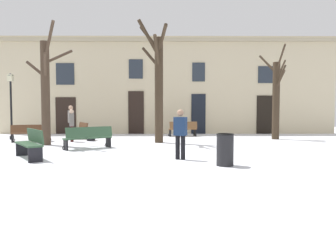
# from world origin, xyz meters

# --- Properties ---
(ground_plane) EXTENTS (34.60, 34.60, 0.00)m
(ground_plane) POSITION_xyz_m (0.00, 0.00, 0.00)
(ground_plane) COLOR white
(building_facade) EXTENTS (21.62, 0.60, 6.22)m
(building_facade) POSITION_xyz_m (-0.01, 9.50, 3.17)
(building_facade) COLOR beige
(building_facade) RESTS_ON ground
(tree_right_of_center) EXTENTS (1.77, 2.44, 5.19)m
(tree_right_of_center) POSITION_xyz_m (-5.31, 2.87, 2.46)
(tree_right_of_center) COLOR #423326
(tree_right_of_center) RESTS_ON ground
(tree_center) EXTENTS (1.61, 2.31, 4.75)m
(tree_center) POSITION_xyz_m (5.68, 5.55, 2.21)
(tree_center) COLOR #382B1E
(tree_center) RESTS_ON ground
(tree_near_facade) EXTENTS (1.39, 2.24, 5.58)m
(tree_near_facade) POSITION_xyz_m (-0.46, 3.81, 2.86)
(tree_near_facade) COLOR #382B1E
(tree_near_facade) RESTS_ON ground
(streetlamp) EXTENTS (0.30, 0.30, 3.43)m
(streetlamp) POSITION_xyz_m (-8.08, 5.42, 2.11)
(streetlamp) COLOR black
(streetlamp) RESTS_ON ground
(litter_bin) EXTENTS (0.49, 0.49, 0.89)m
(litter_bin) POSITION_xyz_m (1.54, -2.31, 0.45)
(litter_bin) COLOR black
(litter_bin) RESTS_ON ground
(bench_far_corner) EXTENTS (1.21, 1.76, 0.90)m
(bench_far_corner) POSITION_xyz_m (-4.23, 5.38, 0.46)
(bench_far_corner) COLOR #51331E
(bench_far_corner) RESTS_ON ground
(bench_by_litter_bin) EXTENTS (1.80, 1.48, 0.88)m
(bench_by_litter_bin) POSITION_xyz_m (-3.15, 1.49, 0.46)
(bench_by_litter_bin) COLOR #2D4C33
(bench_by_litter_bin) RESTS_ON ground
(bench_facing_shops) EXTENTS (1.46, 1.75, 0.94)m
(bench_facing_shops) POSITION_xyz_m (-4.36, -1.00, 0.49)
(bench_facing_shops) COLOR #2D4C33
(bench_facing_shops) RESTS_ON ground
(bench_back_to_back_left) EXTENTS (1.83, 1.04, 0.84)m
(bench_back_to_back_left) POSITION_xyz_m (-6.56, 4.21, 0.44)
(bench_back_to_back_left) COLOR #51331E
(bench_back_to_back_left) RESTS_ON ground
(bench_back_to_back_right) EXTENTS (1.69, 0.73, 0.87)m
(bench_back_to_back_right) POSITION_xyz_m (0.90, 7.25, 0.44)
(bench_back_to_back_right) COLOR brown
(bench_back_to_back_right) RESTS_ON ground
(person_crossing_plaza) EXTENTS (0.44, 0.36, 1.56)m
(person_crossing_plaza) POSITION_xyz_m (0.36, -1.20, 0.85)
(person_crossing_plaza) COLOR black
(person_crossing_plaza) RESTS_ON ground
(person_by_shop_door) EXTENTS (0.33, 0.43, 1.57)m
(person_by_shop_door) POSITION_xyz_m (-4.63, 4.27, 0.86)
(person_by_shop_door) COLOR #350F0F
(person_by_shop_door) RESTS_ON ground
(person_near_bench) EXTENTS (0.39, 0.44, 1.77)m
(person_near_bench) POSITION_xyz_m (-5.14, 5.86, 0.99)
(person_near_bench) COLOR black
(person_near_bench) RESTS_ON ground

